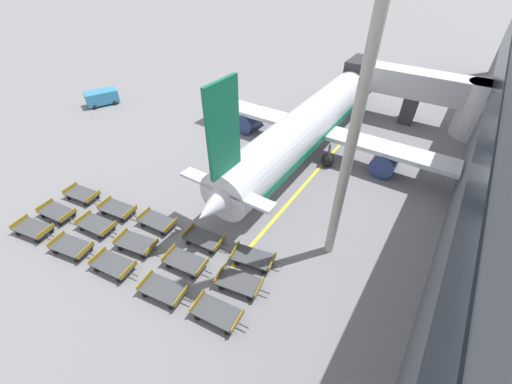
# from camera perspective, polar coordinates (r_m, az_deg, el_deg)

# --- Properties ---
(ground_plane) EXTENTS (500.00, 500.00, 0.00)m
(ground_plane) POSITION_cam_1_polar(r_m,az_deg,el_deg) (47.11, -5.14, 15.62)
(ground_plane) COLOR gray
(jet_bridge) EXTENTS (18.49, 5.09, 6.61)m
(jet_bridge) POSITION_cam_1_polar(r_m,az_deg,el_deg) (44.90, 29.74, 15.13)
(jet_bridge) COLOR silver
(jet_bridge) RESTS_ON ground_plane
(airplane) EXTENTS (29.08, 38.66, 12.12)m
(airplane) POSITION_cam_1_polar(r_m,az_deg,el_deg) (35.54, 10.86, 12.97)
(airplane) COLOR silver
(airplane) RESTS_ON ground_plane
(service_van) EXTENTS (3.64, 4.72, 1.93)m
(service_van) POSITION_cam_1_polar(r_m,az_deg,el_deg) (51.40, -26.26, 15.20)
(service_van) COLOR teal
(service_van) RESTS_ON ground_plane
(baggage_dolly_row_near_col_a) EXTENTS (3.79, 2.18, 0.92)m
(baggage_dolly_row_near_col_a) POSITION_cam_1_polar(r_m,az_deg,el_deg) (30.88, -35.43, -5.45)
(baggage_dolly_row_near_col_a) COLOR #424449
(baggage_dolly_row_near_col_a) RESTS_ON ground_plane
(baggage_dolly_row_near_col_b) EXTENTS (3.79, 2.19, 0.92)m
(baggage_dolly_row_near_col_b) POSITION_cam_1_polar(r_m,az_deg,el_deg) (27.66, -30.49, -8.57)
(baggage_dolly_row_near_col_b) COLOR #424449
(baggage_dolly_row_near_col_b) RESTS_ON ground_plane
(baggage_dolly_row_near_col_c) EXTENTS (3.78, 2.03, 0.92)m
(baggage_dolly_row_near_col_c) POSITION_cam_1_polar(r_m,az_deg,el_deg) (25.00, -24.48, -11.97)
(baggage_dolly_row_near_col_c) COLOR #424449
(baggage_dolly_row_near_col_c) RESTS_ON ground_plane
(baggage_dolly_row_near_col_d) EXTENTS (3.79, 2.08, 0.92)m
(baggage_dolly_row_near_col_d) POSITION_cam_1_polar(r_m,az_deg,el_deg) (22.51, -16.48, -16.67)
(baggage_dolly_row_near_col_d) COLOR #424449
(baggage_dolly_row_near_col_d) RESTS_ON ground_plane
(baggage_dolly_row_near_col_e) EXTENTS (3.78, 1.98, 0.92)m
(baggage_dolly_row_near_col_e) POSITION_cam_1_polar(r_m,az_deg,el_deg) (20.93, -7.05, -20.95)
(baggage_dolly_row_near_col_e) COLOR #424449
(baggage_dolly_row_near_col_e) RESTS_ON ground_plane
(baggage_dolly_row_mid_a_col_a) EXTENTS (3.78, 1.99, 0.92)m
(baggage_dolly_row_mid_a_col_a) POSITION_cam_1_polar(r_m,az_deg,el_deg) (31.51, -32.43, -3.12)
(baggage_dolly_row_mid_a_col_a) COLOR #424449
(baggage_dolly_row_mid_a_col_a) RESTS_ON ground_plane
(baggage_dolly_row_mid_a_col_b) EXTENTS (3.78, 1.98, 0.92)m
(baggage_dolly_row_mid_a_col_b) POSITION_cam_1_polar(r_m,az_deg,el_deg) (28.59, -27.00, -5.37)
(baggage_dolly_row_mid_a_col_b) COLOR #424449
(baggage_dolly_row_mid_a_col_b) RESTS_ON ground_plane
(baggage_dolly_row_mid_a_col_c) EXTENTS (3.79, 2.17, 0.92)m
(baggage_dolly_row_mid_a_col_c) POSITION_cam_1_polar(r_m,az_deg,el_deg) (25.80, -20.89, -8.73)
(baggage_dolly_row_mid_a_col_c) COLOR #424449
(baggage_dolly_row_mid_a_col_c) RESTS_ON ground_plane
(baggage_dolly_row_mid_a_col_d) EXTENTS (3.78, 1.99, 0.92)m
(baggage_dolly_row_mid_a_col_d) POSITION_cam_1_polar(r_m,az_deg,el_deg) (23.56, -12.68, -12.30)
(baggage_dolly_row_mid_a_col_d) COLOR #424449
(baggage_dolly_row_mid_a_col_d) RESTS_ON ground_plane
(baggage_dolly_row_mid_a_col_e) EXTENTS (3.79, 2.17, 0.92)m
(baggage_dolly_row_mid_a_col_e) POSITION_cam_1_polar(r_m,az_deg,el_deg) (22.01, -3.05, -16.08)
(baggage_dolly_row_mid_a_col_e) COLOR #424449
(baggage_dolly_row_mid_a_col_e) RESTS_ON ground_plane
(baggage_dolly_row_mid_b_col_a) EXTENTS (3.79, 2.04, 0.92)m
(baggage_dolly_row_mid_b_col_a) POSITION_cam_1_polar(r_m,az_deg,el_deg) (32.52, -29.04, -0.36)
(baggage_dolly_row_mid_b_col_a) COLOR #424449
(baggage_dolly_row_mid_b_col_a) RESTS_ON ground_plane
(baggage_dolly_row_mid_b_col_b) EXTENTS (3.78, 2.03, 0.92)m
(baggage_dolly_row_mid_b_col_b) POSITION_cam_1_polar(r_m,az_deg,el_deg) (29.39, -23.82, -2.88)
(baggage_dolly_row_mid_b_col_b) COLOR #424449
(baggage_dolly_row_mid_b_col_b) RESTS_ON ground_plane
(baggage_dolly_row_mid_b_col_c) EXTENTS (3.77, 1.93, 0.92)m
(baggage_dolly_row_mid_b_col_c) POSITION_cam_1_polar(r_m,az_deg,el_deg) (27.03, -17.46, -5.14)
(baggage_dolly_row_mid_b_col_c) COLOR #424449
(baggage_dolly_row_mid_b_col_c) RESTS_ON ground_plane
(baggage_dolly_row_mid_b_col_d) EXTENTS (3.77, 1.94, 0.92)m
(baggage_dolly_row_mid_b_col_d) POSITION_cam_1_polar(r_m,az_deg,el_deg) (24.79, -9.42, -8.39)
(baggage_dolly_row_mid_b_col_d) COLOR #424449
(baggage_dolly_row_mid_b_col_d) RESTS_ON ground_plane
(baggage_dolly_row_mid_b_col_e) EXTENTS (3.79, 2.20, 0.92)m
(baggage_dolly_row_mid_b_col_e) POSITION_cam_1_polar(r_m,az_deg,el_deg) (23.25, -0.50, -11.88)
(baggage_dolly_row_mid_b_col_e) COLOR #424449
(baggage_dolly_row_mid_b_col_e) RESTS_ON ground_plane
(apron_light_mast) EXTENTS (2.00, 0.76, 24.02)m
(apron_light_mast) POSITION_cam_1_polar(r_m,az_deg,el_deg) (17.68, 19.38, 19.26)
(apron_light_mast) COLOR #ADA89E
(apron_light_mast) RESTS_ON ground_plane
(stand_guidance_stripe) EXTENTS (0.60, 23.25, 0.01)m
(stand_guidance_stripe) POSITION_cam_1_polar(r_m,az_deg,el_deg) (30.09, 8.13, 0.52)
(stand_guidance_stripe) COLOR yellow
(stand_guidance_stripe) RESTS_ON ground_plane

